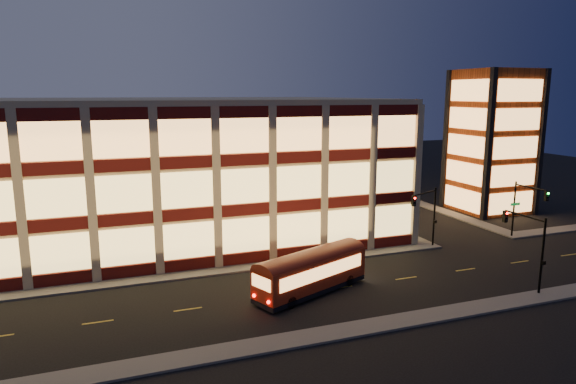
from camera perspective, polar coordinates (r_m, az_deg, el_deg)
name	(u,v)px	position (r m, az deg, el deg)	size (l,w,h in m)	color
ground	(200,278)	(43.73, -9.75, -9.39)	(200.00, 200.00, 0.00)	black
sidewalk_office_south	(162,277)	(44.25, -13.86, -9.20)	(54.00, 2.00, 0.15)	#514F4C
sidewalk_office_east	(353,212)	(66.56, 7.24, -2.17)	(2.00, 30.00, 0.15)	#514F4C
sidewalk_tower_south	(556,230)	(64.52, 27.65, -3.78)	(14.00, 2.00, 0.15)	#514F4C
sidewalk_tower_west	(425,205)	(72.21, 15.01, -1.43)	(2.00, 30.00, 0.15)	#514F4C
sidewalk_near	(241,349)	(32.06, -5.24, -16.99)	(100.00, 2.00, 0.15)	#514F4C
office_building	(142,166)	(58.02, -15.92, 2.77)	(50.45, 30.45, 14.50)	tan
stair_tower	(492,142)	(70.70, 21.70, 5.23)	(8.60, 8.60, 18.00)	#8C3814
traffic_signal_far	(427,208)	(51.33, 15.20, -1.78)	(3.79, 1.87, 6.00)	black
traffic_signal_right	(525,202)	(57.93, 24.85, -1.00)	(1.20, 4.37, 6.00)	black
traffic_signal_near	(528,237)	(43.85, 25.13, -4.57)	(0.32, 4.45, 6.00)	black
trolley_bus	(311,269)	(39.56, 2.59, -8.58)	(10.09, 6.10, 3.35)	maroon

